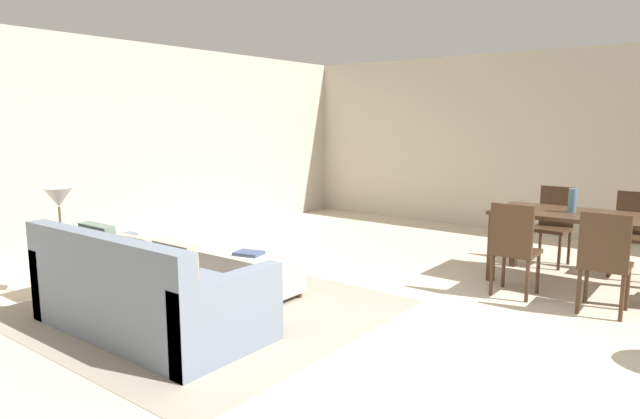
{
  "coord_description": "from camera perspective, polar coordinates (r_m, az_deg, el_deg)",
  "views": [
    {
      "loc": [
        1.91,
        -3.5,
        1.7
      ],
      "look_at": [
        -1.28,
        0.66,
        0.85
      ],
      "focal_mm": 30.96,
      "sensor_mm": 36.0,
      "label": 1
    }
  ],
  "objects": [
    {
      "name": "dining_chair_far_right",
      "position": [
        6.96,
        29.66,
        -1.75
      ],
      "size": [
        0.4,
        0.4,
        0.92
      ],
      "color": "#422B1C",
      "rests_on": "ground_plane"
    },
    {
      "name": "side_table",
      "position": [
        5.78,
        -25.04,
        -4.26
      ],
      "size": [
        0.4,
        0.4,
        0.55
      ],
      "color": "brown",
      "rests_on": "ground_plane"
    },
    {
      "name": "ground_plane",
      "position": [
        4.33,
        8.34,
        -13.97
      ],
      "size": [
        10.8,
        10.8,
        0.0
      ],
      "primitive_type": "plane",
      "color": "beige"
    },
    {
      "name": "dining_table",
      "position": [
        6.23,
        25.28,
        -1.22
      ],
      "size": [
        1.66,
        0.85,
        0.76
      ],
      "color": "#422B1C",
      "rests_on": "ground_plane"
    },
    {
      "name": "dining_chair_near_right",
      "position": [
        5.41,
        27.34,
        -4.42
      ],
      "size": [
        0.41,
        0.41,
        0.92
      ],
      "color": "#422B1C",
      "rests_on": "ground_plane"
    },
    {
      "name": "wall_left",
      "position": [
        7.56,
        -20.72,
        6.0
      ],
      "size": [
        0.12,
        11.0,
        2.7
      ],
      "primitive_type": "cube",
      "color": "#BCB2A0",
      "rests_on": "ground_plane"
    },
    {
      "name": "vase_centerpiece",
      "position": [
        6.23,
        24.63,
        0.86
      ],
      "size": [
        0.08,
        0.08,
        0.25
      ],
      "primitive_type": "cylinder",
      "color": "slate",
      "rests_on": "dining_table"
    },
    {
      "name": "book_on_ottoman",
      "position": [
        5.46,
        -7.36,
        -4.51
      ],
      "size": [
        0.3,
        0.26,
        0.03
      ],
      "primitive_type": "cube",
      "rotation": [
        0.0,
        0.0,
        0.25
      ],
      "color": "#3F4C72",
      "rests_on": "ottoman_table"
    },
    {
      "name": "area_rug",
      "position": [
        5.22,
        -11.9,
        -9.94
      ],
      "size": [
        3.0,
        2.8,
        0.01
      ],
      "primitive_type": "cube",
      "color": "gray",
      "rests_on": "ground_plane"
    },
    {
      "name": "dining_chair_near_left",
      "position": [
        5.62,
        19.4,
        -3.42
      ],
      "size": [
        0.4,
        0.4,
        0.92
      ],
      "color": "#422B1C",
      "rests_on": "ground_plane"
    },
    {
      "name": "couch",
      "position": [
        4.73,
        -17.61,
        -8.55
      ],
      "size": [
        2.0,
        0.98,
        0.86
      ],
      "color": "slate",
      "rests_on": "ground_plane"
    },
    {
      "name": "table_lamp",
      "position": [
        5.69,
        -25.41,
        0.9
      ],
      "size": [
        0.26,
        0.26,
        0.52
      ],
      "color": "brown",
      "rests_on": "side_table"
    },
    {
      "name": "ottoman_table",
      "position": [
        5.56,
        -7.68,
        -6.22
      ],
      "size": [
        1.17,
        0.47,
        0.39
      ],
      "color": "#B7AD9E",
      "rests_on": "ground_plane"
    },
    {
      "name": "wall_back",
      "position": [
        8.72,
        24.89,
        6.09
      ],
      "size": [
        9.0,
        0.12,
        2.7
      ],
      "primitive_type": "cube",
      "color": "#BCB2A0",
      "rests_on": "ground_plane"
    },
    {
      "name": "dining_chair_far_left",
      "position": [
        7.09,
        22.99,
        -1.08
      ],
      "size": [
        0.43,
        0.43,
        0.92
      ],
      "color": "#422B1C",
      "rests_on": "ground_plane"
    }
  ]
}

